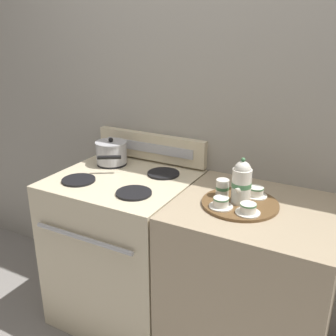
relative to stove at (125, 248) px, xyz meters
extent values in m
plane|color=gray|center=(0.39, 0.00, -0.45)|extent=(6.00, 6.00, 0.00)
cube|color=#9E998E|center=(0.39, 0.36, 0.65)|extent=(6.00, 0.05, 2.20)
cube|color=beige|center=(0.00, 0.00, 0.00)|extent=(0.74, 0.67, 0.89)
cylinder|color=silver|center=(0.00, -0.35, 0.25)|extent=(0.59, 0.02, 0.02)
cylinder|color=black|center=(-0.18, 0.15, 0.45)|extent=(0.18, 0.18, 0.01)
cylinder|color=black|center=(0.18, 0.15, 0.45)|extent=(0.18, 0.18, 0.01)
cylinder|color=black|center=(-0.18, -0.15, 0.45)|extent=(0.18, 0.18, 0.01)
cylinder|color=black|center=(0.18, -0.15, 0.45)|extent=(0.18, 0.18, 0.01)
cube|color=beige|center=(0.00, 0.31, 0.54)|extent=(0.72, 0.05, 0.16)
cube|color=#B7B7BC|center=(0.00, 0.29, 0.54)|extent=(0.59, 0.01, 0.06)
cube|color=tan|center=(0.76, 0.00, 0.00)|extent=(0.76, 0.67, 0.89)
cylinder|color=#B7B7BC|center=(-0.18, 0.15, 0.52)|extent=(0.18, 0.18, 0.12)
cylinder|color=#B7B7BC|center=(-0.18, 0.15, 0.58)|extent=(0.19, 0.19, 0.01)
sphere|color=black|center=(-0.18, 0.15, 0.60)|extent=(0.03, 0.03, 0.03)
cylinder|color=black|center=(-0.09, 0.02, 0.54)|extent=(0.12, 0.09, 0.02)
cylinder|color=brown|center=(0.68, -0.02, 0.45)|extent=(0.36, 0.36, 0.01)
cylinder|color=white|center=(0.68, -0.02, 0.54)|extent=(0.09, 0.09, 0.16)
cylinder|color=#427A4C|center=(0.68, -0.02, 0.55)|extent=(0.09, 0.09, 0.02)
sphere|color=white|center=(0.68, -0.02, 0.62)|extent=(0.08, 0.08, 0.08)
sphere|color=#427A4C|center=(0.68, -0.02, 0.67)|extent=(0.02, 0.02, 0.02)
cone|color=white|center=(0.68, -0.08, 0.55)|extent=(0.03, 0.07, 0.05)
cylinder|color=white|center=(0.62, -0.11, 0.46)|extent=(0.11, 0.11, 0.01)
cylinder|color=white|center=(0.62, -0.11, 0.49)|extent=(0.07, 0.07, 0.04)
cylinder|color=#427A4C|center=(0.62, -0.11, 0.50)|extent=(0.07, 0.07, 0.01)
cylinder|color=white|center=(0.75, -0.11, 0.46)|extent=(0.11, 0.11, 0.01)
cylinder|color=white|center=(0.75, -0.11, 0.49)|extent=(0.07, 0.07, 0.04)
cylinder|color=#427A4C|center=(0.75, -0.11, 0.50)|extent=(0.07, 0.07, 0.01)
cylinder|color=white|center=(0.72, 0.08, 0.46)|extent=(0.11, 0.11, 0.01)
cylinder|color=white|center=(0.72, 0.08, 0.49)|extent=(0.07, 0.07, 0.04)
cylinder|color=#427A4C|center=(0.72, 0.08, 0.50)|extent=(0.07, 0.07, 0.01)
cylinder|color=white|center=(0.58, 0.01, 0.50)|extent=(0.06, 0.06, 0.08)
cylinder|color=#427A4C|center=(0.58, 0.01, 0.50)|extent=(0.06, 0.06, 0.01)
camera|label=1|loc=(1.18, -1.64, 1.25)|focal=42.00mm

